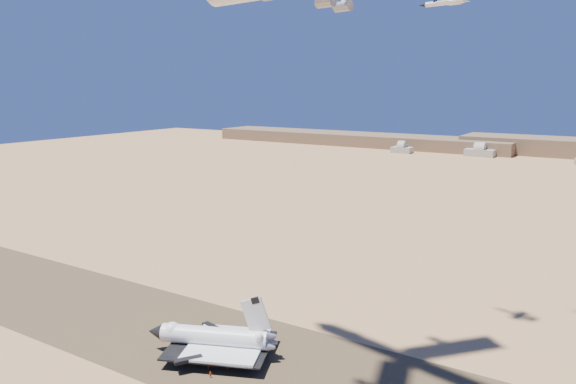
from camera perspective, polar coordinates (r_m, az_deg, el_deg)
The scene contains 8 objects.
ground at distance 161.76m, azimuth -3.35°, elevation -16.69°, with size 1200.00×1200.00×0.00m, color tan.
runway at distance 161.74m, azimuth -3.35°, elevation -16.68°, with size 600.00×50.00×0.06m, color brown.
hangars at distance 616.45m, azimuth 18.41°, elevation 3.86°, with size 200.50×29.50×30.00m.
shuttle at distance 163.46m, azimuth -7.59°, elevation -14.54°, with size 37.57×31.40×18.28m.
crew_a at distance 154.09m, azimuth -7.88°, elevation -17.90°, with size 0.62×0.41×1.69m, color red.
crew_b at distance 157.85m, azimuth -8.06°, elevation -17.15°, with size 0.86×0.49×1.76m, color red.
crew_c at distance 156.61m, azimuth -6.14°, elevation -17.36°, with size 0.98×0.50×1.67m, color red.
chase_jet_d at distance 172.93m, azimuth 15.55°, elevation 18.05°, with size 15.19×8.78×3.86m.
Camera 1 is at (84.55, -115.72, 75.00)m, focal length 35.00 mm.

